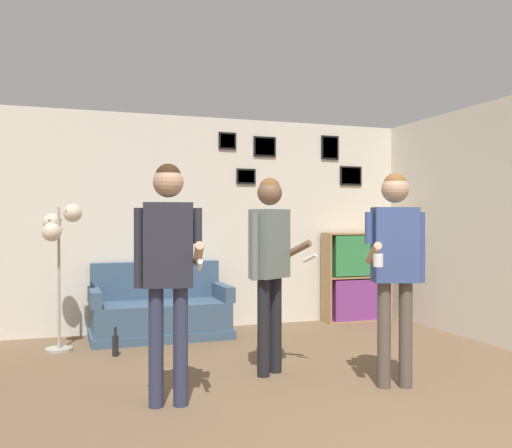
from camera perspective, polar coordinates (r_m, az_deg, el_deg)
name	(u,v)px	position (r m, az deg, el deg)	size (l,w,h in m)	color
wall_back	(225,222)	(7.42, -3.12, 0.20)	(7.36, 0.08, 2.70)	silver
wall_right	(502,223)	(6.73, 23.36, 0.10)	(0.06, 6.68, 2.70)	silver
couch	(160,312)	(6.90, -9.59, -8.72)	(1.61, 0.80, 0.87)	#3D5670
bookshelf	(356,277)	(7.95, 10.00, -5.24)	(0.93, 0.30, 1.21)	#A87F51
floor_lamp	(59,237)	(6.36, -19.11, -1.19)	(0.41, 0.44, 1.55)	#ADA89E
person_player_foreground_left	(168,255)	(4.26, -8.77, -3.09)	(0.49, 0.53, 1.80)	#2D334C
person_player_foreground_center	(270,252)	(5.09, 1.39, -2.86)	(0.60, 0.38, 1.76)	black
person_watcher_holding_cup	(395,254)	(4.83, 13.73, -2.95)	(0.57, 0.40, 1.77)	brown
bottle_on_floor	(115,345)	(6.07, -13.88, -11.65)	(0.06, 0.06, 0.29)	black
drinking_cup	(368,229)	(8.01, 11.13, -0.47)	(0.08, 0.08, 0.11)	yellow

